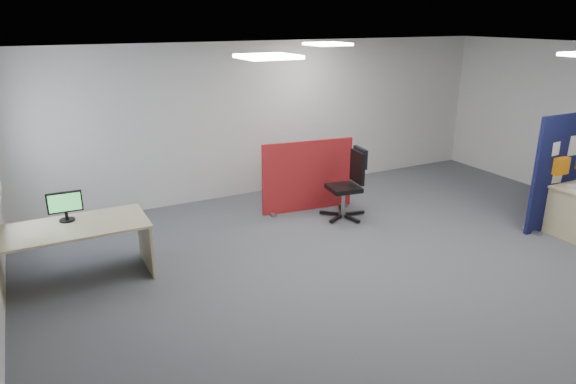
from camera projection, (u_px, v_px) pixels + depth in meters
name	position (u px, v px, depth m)	size (l,w,h in m)	color
floor	(389.00, 264.00, 6.76)	(9.00, 9.00, 0.00)	#56595F
ceiling	(405.00, 52.00, 5.89)	(9.00, 7.00, 0.02)	white
wall_back	(273.00, 118.00, 9.26)	(9.00, 0.02, 2.70)	silver
ceiling_lights	(391.00, 51.00, 6.60)	(4.10, 4.10, 0.04)	white
red_divider	(308.00, 177.00, 8.48)	(1.57, 0.30, 1.18)	maroon
second_desk	(74.00, 238.00, 6.19)	(1.72, 0.86, 0.73)	tan
monitor_second	(65.00, 205.00, 6.19)	(0.41, 0.18, 0.37)	black
office_chair	(351.00, 179.00, 8.17)	(0.73, 0.73, 1.11)	black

